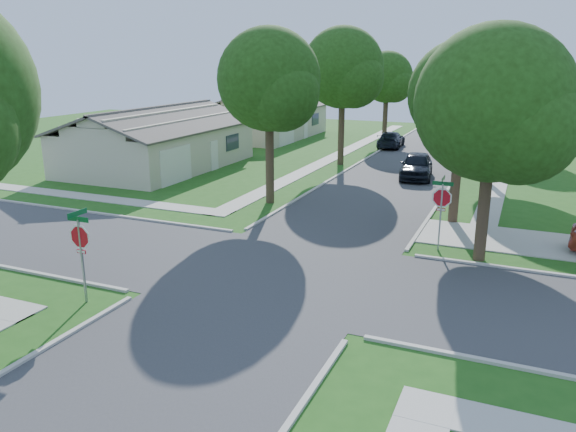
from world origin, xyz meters
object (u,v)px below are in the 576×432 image
(stop_sign_sw, at_px, (80,241))
(tree_w_mid, at_px, (344,71))
(tree_w_near, at_px, (270,84))
(car_curb_east, at_px, (417,165))
(tree_ne_corner, at_px, (495,111))
(house_nw_near, at_px, (159,146))
(tree_e_near, at_px, (464,99))
(tree_e_far, at_px, (499,75))
(tree_e_mid, at_px, (487,77))
(house_nw_far, at_px, (264,121))
(stop_sign_ne, at_px, (442,201))
(car_curb_west, at_px, (391,140))
(tree_w_far, at_px, (387,80))

(stop_sign_sw, distance_m, tree_w_mid, 26.09)
(tree_w_near, relative_size, car_curb_east, 1.88)
(tree_w_near, relative_size, tree_ne_corner, 1.04)
(stop_sign_sw, distance_m, house_nw_near, 22.71)
(stop_sign_sw, height_order, tree_e_near, tree_e_near)
(tree_e_far, bearing_deg, tree_e_mid, -89.98)
(house_nw_near, height_order, house_nw_far, same)
(house_nw_far, bearing_deg, stop_sign_sw, -72.90)
(stop_sign_ne, bearing_deg, car_curb_west, 107.18)
(tree_e_far, relative_size, tree_ne_corner, 1.01)
(stop_sign_sw, relative_size, car_curb_east, 0.63)
(stop_sign_ne, bearing_deg, house_nw_far, 127.16)
(stop_sign_ne, xyz_separation_m, tree_e_far, (0.05, 29.31, 3.95))
(tree_ne_corner, xyz_separation_m, house_nw_near, (-22.35, 10.79, -4.08))
(tree_e_mid, bearing_deg, tree_e_far, 90.02)
(stop_sign_ne, bearing_deg, house_nw_near, 153.54)
(stop_sign_sw, relative_size, tree_ne_corner, 0.34)
(house_nw_far, distance_m, car_curb_west, 12.94)
(tree_e_near, distance_m, tree_e_mid, 12.02)
(tree_ne_corner, height_order, house_nw_near, tree_ne_corner)
(stop_sign_ne, distance_m, car_curb_east, 14.23)
(car_curb_east, height_order, car_curb_west, car_curb_east)
(stop_sign_sw, xyz_separation_m, car_curb_east, (5.90, 23.13, -1.22))
(tree_e_mid, xyz_separation_m, car_curb_west, (-7.96, 9.24, -5.57))
(tree_w_mid, relative_size, car_curb_west, 2.05)
(tree_w_far, bearing_deg, house_nw_far, -169.95)
(tree_e_mid, relative_size, car_curb_east, 1.93)
(tree_w_near, bearing_deg, house_nw_far, 116.27)
(tree_e_near, height_order, house_nw_near, tree_e_near)
(tree_e_near, height_order, tree_ne_corner, tree_ne_corner)
(tree_e_near, relative_size, tree_e_far, 0.95)
(stop_sign_ne, bearing_deg, stop_sign_sw, -135.00)
(tree_w_near, distance_m, house_nw_near, 13.63)
(tree_w_far, xyz_separation_m, house_nw_near, (-11.34, -19.01, -3.99))
(tree_w_near, height_order, car_curb_east, tree_w_near)
(tree_e_near, distance_m, tree_ne_corner, 5.06)
(tree_e_far, distance_m, tree_w_far, 9.42)
(tree_w_mid, bearing_deg, tree_e_mid, -0.00)
(tree_ne_corner, distance_m, car_curb_east, 15.87)
(house_nw_near, distance_m, house_nw_far, 17.00)
(stop_sign_ne, height_order, car_curb_east, stop_sign_ne)
(stop_sign_sw, relative_size, car_curb_west, 0.64)
(car_curb_west, bearing_deg, tree_w_near, 82.19)
(tree_e_far, distance_m, car_curb_west, 10.27)
(tree_e_far, bearing_deg, tree_ne_corner, -86.91)
(tree_w_far, distance_m, house_nw_near, 22.49)
(tree_w_far, bearing_deg, tree_e_mid, -54.10)
(tree_ne_corner, height_order, car_curb_west, tree_ne_corner)
(stop_sign_sw, relative_size, tree_e_far, 0.34)
(tree_e_mid, distance_m, tree_w_mid, 9.40)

